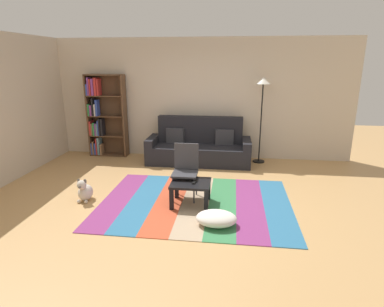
# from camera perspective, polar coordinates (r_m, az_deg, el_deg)

# --- Properties ---
(ground_plane) EXTENTS (14.00, 14.00, 0.00)m
(ground_plane) POSITION_cam_1_polar(r_m,az_deg,el_deg) (5.34, -1.25, -8.05)
(ground_plane) COLOR tan
(back_wall) EXTENTS (6.80, 0.10, 2.70)m
(back_wall) POSITION_cam_1_polar(r_m,az_deg,el_deg) (7.45, 1.65, 9.68)
(back_wall) COLOR beige
(back_wall) RESTS_ON ground_plane
(left_wall) EXTENTS (0.10, 5.50, 2.70)m
(left_wall) POSITION_cam_1_polar(r_m,az_deg,el_deg) (6.98, -29.31, 7.21)
(left_wall) COLOR beige
(left_wall) RESTS_ON ground_plane
(rug) EXTENTS (3.01, 2.28, 0.01)m
(rug) POSITION_cam_1_polar(r_m,az_deg,el_deg) (5.18, 0.64, -8.77)
(rug) COLOR #843370
(rug) RESTS_ON ground_plane
(couch) EXTENTS (2.26, 0.80, 1.00)m
(couch) POSITION_cam_1_polar(r_m,az_deg,el_deg) (7.12, 1.26, 1.07)
(couch) COLOR black
(couch) RESTS_ON ground_plane
(bookshelf) EXTENTS (0.90, 0.28, 1.91)m
(bookshelf) POSITION_cam_1_polar(r_m,az_deg,el_deg) (7.84, -15.67, 6.47)
(bookshelf) COLOR brown
(bookshelf) RESTS_ON ground_plane
(coffee_table) EXTENTS (0.61, 0.52, 0.37)m
(coffee_table) POSITION_cam_1_polar(r_m,az_deg,el_deg) (5.01, -0.24, -5.89)
(coffee_table) COLOR black
(coffee_table) RESTS_ON rug
(pouf) EXTENTS (0.56, 0.41, 0.20)m
(pouf) POSITION_cam_1_polar(r_m,az_deg,el_deg) (4.49, 4.37, -11.46)
(pouf) COLOR white
(pouf) RESTS_ON rug
(dog) EXTENTS (0.22, 0.35, 0.40)m
(dog) POSITION_cam_1_polar(r_m,az_deg,el_deg) (5.49, -18.56, -6.40)
(dog) COLOR beige
(dog) RESTS_ON ground_plane
(standing_lamp) EXTENTS (0.32, 0.32, 1.87)m
(standing_lamp) POSITION_cam_1_polar(r_m,az_deg,el_deg) (7.07, 12.49, 10.67)
(standing_lamp) COLOR black
(standing_lamp) RESTS_ON ground_plane
(tv_remote) EXTENTS (0.07, 0.15, 0.02)m
(tv_remote) POSITION_cam_1_polar(r_m,az_deg,el_deg) (4.95, 0.43, -5.12)
(tv_remote) COLOR black
(tv_remote) RESTS_ON coffee_table
(folding_chair) EXTENTS (0.40, 0.40, 0.90)m
(folding_chair) POSITION_cam_1_polar(r_m,az_deg,el_deg) (5.22, -1.15, -2.31)
(folding_chair) COLOR #38383D
(folding_chair) RESTS_ON ground_plane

